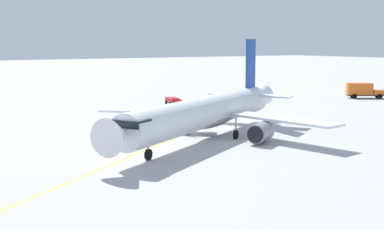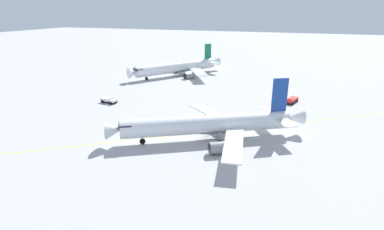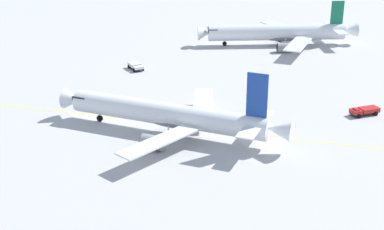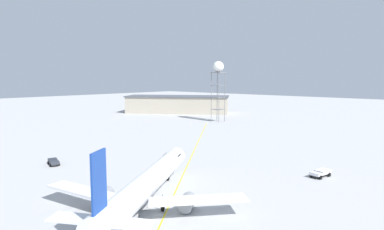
{
  "view_description": "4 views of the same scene",
  "coord_description": "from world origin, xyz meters",
  "px_view_note": "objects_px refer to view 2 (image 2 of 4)",
  "views": [
    {
      "loc": [
        -50.36,
        34.49,
        11.38
      ],
      "look_at": [
        3.46,
        -0.02,
        2.65
      ],
      "focal_mm": 49.89,
      "sensor_mm": 36.0,
      "label": 1
    },
    {
      "loc": [
        -52.25,
        -16.74,
        24.63
      ],
      "look_at": [
        3.07,
        3.53,
        4.02
      ],
      "focal_mm": 28.54,
      "sensor_mm": 36.0,
      "label": 2
    },
    {
      "loc": [
        -45.65,
        -68.14,
        35.86
      ],
      "look_at": [
        4.93,
        -1.86,
        2.65
      ],
      "focal_mm": 51.91,
      "sensor_mm": 36.0,
      "label": 3
    },
    {
      "loc": [
        39.26,
        -32.35,
        19.66
      ],
      "look_at": [
        -20.13,
        34.17,
        9.52
      ],
      "focal_mm": 31.05,
      "sensor_mm": 36.0,
      "label": 4
    }
  ],
  "objects_px": {
    "airliner_secondary": "(178,68)",
    "pushback_tug_truck": "(109,100)",
    "ops_pickup_truck": "(292,100)",
    "airliner_main": "(210,125)"
  },
  "relations": [
    {
      "from": "airliner_secondary",
      "to": "ops_pickup_truck",
      "type": "height_order",
      "value": "airliner_secondary"
    },
    {
      "from": "airliner_secondary",
      "to": "ops_pickup_truck",
      "type": "relative_size",
      "value": 6.48
    },
    {
      "from": "airliner_secondary",
      "to": "ops_pickup_truck",
      "type": "xyz_separation_m",
      "value": [
        -22.99,
        -43.54,
        -2.28
      ]
    },
    {
      "from": "airliner_secondary",
      "to": "pushback_tug_truck",
      "type": "distance_m",
      "value": 40.55
    },
    {
      "from": "airliner_main",
      "to": "airliner_secondary",
      "type": "bearing_deg",
      "value": -91.69
    },
    {
      "from": "ops_pickup_truck",
      "to": "airliner_main",
      "type": "bearing_deg",
      "value": -6.86
    },
    {
      "from": "airliner_secondary",
      "to": "pushback_tug_truck",
      "type": "relative_size",
      "value": 7.15
    },
    {
      "from": "airliner_main",
      "to": "airliner_secondary",
      "type": "distance_m",
      "value": 61.99
    },
    {
      "from": "airliner_secondary",
      "to": "pushback_tug_truck",
      "type": "xyz_separation_m",
      "value": [
        -40.3,
        3.92,
        -2.28
      ]
    },
    {
      "from": "airliner_main",
      "to": "airliner_secondary",
      "type": "height_order",
      "value": "airliner_main"
    }
  ]
}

